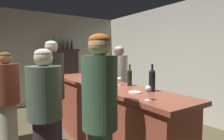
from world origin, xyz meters
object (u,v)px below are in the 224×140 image
at_px(wine_bottle_chardonnay, 130,76).
at_px(display_bottle_midleft, 59,44).
at_px(wine_glass_mid, 119,79).
at_px(patron_tall, 45,114).
at_px(wine_bottle_syrah, 152,79).
at_px(flower_arrangement, 86,68).
at_px(cheese_plate, 135,92).
at_px(display_bottle_left, 53,44).
at_px(display_bottle_center, 63,44).
at_px(display_bottle_right, 72,45).
at_px(patron_by_cabinet, 100,117).
at_px(bar_counter, 103,116).
at_px(display_bottle_midright, 67,44).
at_px(wine_glass_front, 148,90).
at_px(display_cabinet, 64,75).
at_px(patron_in_navy, 53,93).
at_px(wine_bottle_rose, 84,70).
at_px(patron_redhead, 7,100).
at_px(bartender, 119,82).

height_order(wine_bottle_chardonnay, display_bottle_midleft, display_bottle_midleft).
bearing_deg(wine_glass_mid, patron_tall, -176.21).
xyz_separation_m(wine_bottle_syrah, display_bottle_midleft, (0.17, 4.00, 0.59)).
bearing_deg(flower_arrangement, cheese_plate, -97.82).
distance_m(display_bottle_left, patron_tall, 3.80).
bearing_deg(display_bottle_center, display_bottle_right, -0.00).
xyz_separation_m(flower_arrangement, patron_tall, (-1.18, -1.38, -0.38)).
relative_size(display_bottle_left, display_bottle_midleft, 0.99).
height_order(wine_bottle_chardonnay, cheese_plate, wine_bottle_chardonnay).
bearing_deg(wine_bottle_syrah, flower_arrangement, 89.04).
relative_size(display_bottle_midleft, patron_by_cabinet, 0.20).
xyz_separation_m(bar_counter, wine_bottle_syrah, (0.16, -0.89, 0.68)).
bearing_deg(display_bottle_center, wine_glass_mid, -96.17).
height_order(flower_arrangement, display_bottle_midright, display_bottle_midright).
relative_size(wine_glass_front, patron_by_cabinet, 0.09).
bearing_deg(bar_counter, wine_bottle_syrah, -79.58).
distance_m(cheese_plate, patron_by_cabinet, 0.66).
distance_m(wine_bottle_syrah, wine_glass_front, 0.46).
distance_m(display_cabinet, wine_glass_front, 4.36).
bearing_deg(patron_in_navy, wine_bottle_syrah, -28.66).
xyz_separation_m(display_cabinet, wine_bottle_rose, (-0.36, -2.22, 0.34)).
relative_size(wine_bottle_syrah, patron_redhead, 0.22).
height_order(patron_in_navy, bartender, patron_in_navy).
relative_size(wine_glass_mid, display_bottle_center, 0.36).
xyz_separation_m(display_bottle_right, bartender, (0.08, -2.41, -0.88)).
distance_m(display_bottle_midleft, display_bottle_center, 0.13).
xyz_separation_m(display_cabinet, wine_bottle_syrah, (-0.30, -4.00, 0.36)).
relative_size(bar_counter, display_bottle_midright, 9.66).
height_order(display_bottle_midright, patron_redhead, display_bottle_midright).
distance_m(bar_counter, wine_bottle_syrah, 1.13).
distance_m(wine_bottle_chardonnay, wine_glass_front, 0.85).
height_order(display_cabinet, wine_bottle_syrah, display_cabinet).
bearing_deg(bar_counter, wine_glass_mid, -71.95).
bearing_deg(patron_in_navy, bar_counter, 3.61).
height_order(wine_glass_front, display_bottle_midleft, display_bottle_midleft).
distance_m(wine_glass_mid, display_bottle_right, 3.54).
height_order(wine_glass_mid, display_bottle_center, display_bottle_center).
bearing_deg(patron_tall, display_bottle_midleft, 71.28).
height_order(flower_arrangement, bartender, bartender).
relative_size(flower_arrangement, patron_in_navy, 0.21).
bearing_deg(patron_redhead, patron_tall, -45.87).
bearing_deg(patron_redhead, wine_bottle_rose, 39.45).
bearing_deg(wine_bottle_chardonnay, display_bottle_midleft, 87.62).
xyz_separation_m(display_bottle_right, patron_tall, (-1.73, -3.49, -0.94)).
bearing_deg(patron_tall, bartender, 32.81).
distance_m(display_bottle_midleft, patron_in_navy, 3.16).
bearing_deg(wine_bottle_syrah, patron_by_cabinet, -169.08).
relative_size(wine_glass_front, display_bottle_right, 0.45).
xyz_separation_m(display_cabinet, patron_by_cabinet, (-1.13, -4.16, 0.09)).
bearing_deg(patron_by_cabinet, wine_glass_mid, -34.80).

